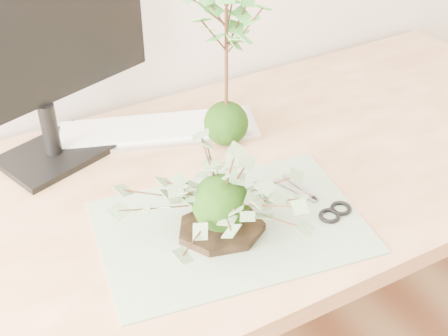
{
  "coord_description": "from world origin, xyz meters",
  "views": [
    {
      "loc": [
        -0.42,
        0.37,
        1.48
      ],
      "look_at": [
        0.0,
        1.14,
        0.84
      ],
      "focal_mm": 50.0,
      "sensor_mm": 36.0,
      "label": 1
    }
  ],
  "objects": [
    {
      "name": "desk",
      "position": [
        0.09,
        1.23,
        0.65
      ],
      "size": [
        1.6,
        0.7,
        0.74
      ],
      "color": "tan",
      "rests_on": "ground_plane"
    },
    {
      "name": "cutting_mat",
      "position": [
        -0.01,
        1.1,
        0.74
      ],
      "size": [
        0.51,
        0.38,
        0.0
      ],
      "primitive_type": "cube",
      "rotation": [
        0.0,
        0.0,
        -0.16
      ],
      "color": "gray",
      "rests_on": "desk"
    },
    {
      "name": "stone_dish",
      "position": [
        -0.03,
        1.09,
        0.75
      ],
      "size": [
        0.19,
        0.19,
        0.01
      ],
      "primitive_type": "cylinder",
      "rotation": [
        0.0,
        0.0,
        -0.26
      ],
      "color": "black",
      "rests_on": "cutting_mat"
    },
    {
      "name": "ivy_kokedama",
      "position": [
        -0.03,
        1.09,
        0.86
      ],
      "size": [
        0.36,
        0.36,
        0.2
      ],
      "rotation": [
        0.0,
        0.0,
        0.35
      ],
      "color": "black",
      "rests_on": "stone_dish"
    },
    {
      "name": "maple_kokedama",
      "position": [
        0.12,
        1.34,
        1.01
      ],
      "size": [
        0.26,
        0.26,
        0.39
      ],
      "rotation": [
        0.0,
        0.0,
        0.29
      ],
      "color": "black",
      "rests_on": "desk"
    },
    {
      "name": "keyboard",
      "position": [
        -0.0,
        1.45,
        0.75
      ],
      "size": [
        0.46,
        0.27,
        0.02
      ],
      "rotation": [
        0.0,
        0.0,
        -0.34
      ],
      "color": "silver",
      "rests_on": "desk"
    },
    {
      "name": "monitor",
      "position": [
        -0.22,
        1.47,
        1.0
      ],
      "size": [
        0.49,
        0.21,
        0.45
      ],
      "rotation": [
        0.0,
        0.0,
        0.32
      ],
      "color": "black",
      "rests_on": "desk"
    },
    {
      "name": "scissors",
      "position": [
        0.16,
        1.05,
        0.75
      ],
      "size": [
        0.08,
        0.17,
        0.01
      ],
      "rotation": [
        0.0,
        0.0,
        0.22
      ],
      "color": "gray",
      "rests_on": "cutting_mat"
    }
  ]
}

